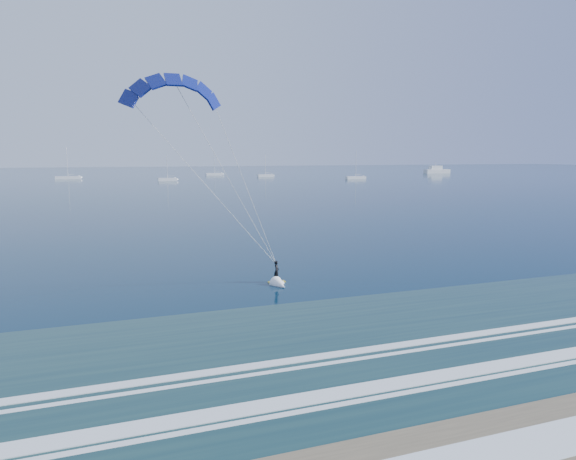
# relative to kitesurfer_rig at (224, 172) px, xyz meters

# --- Properties ---
(ground) EXTENTS (900.00, 900.00, 0.00)m
(ground) POSITION_rel_kitesurfer_rig_xyz_m (6.46, -23.81, -8.92)
(ground) COLOR #062B3C
(ground) RESTS_ON ground
(kitesurfer_rig) EXTENTS (13.47, 4.15, 16.75)m
(kitesurfer_rig) POSITION_rel_kitesurfer_rig_xyz_m (0.00, 0.00, 0.00)
(kitesurfer_rig) COLOR gold
(kitesurfer_rig) RESTS_ON ground
(motor_yacht) EXTENTS (15.15, 4.04, 6.24)m
(motor_yacht) POSITION_rel_kitesurfer_rig_xyz_m (167.24, 205.57, -7.27)
(motor_yacht) COLOR white
(motor_yacht) RESTS_ON ground
(sailboat_2) EXTENTS (10.13, 2.40, 13.47)m
(sailboat_2) POSITION_rel_kitesurfer_rig_xyz_m (-22.27, 200.38, -8.23)
(sailboat_2) COLOR white
(sailboat_2) RESTS_ON ground
(sailboat_3) EXTENTS (7.20, 2.40, 10.20)m
(sailboat_3) POSITION_rel_kitesurfer_rig_xyz_m (15.48, 169.06, -8.25)
(sailboat_3) COLOR white
(sailboat_3) RESTS_ON ground
(sailboat_4) EXTENTS (8.65, 2.40, 11.77)m
(sailboat_4) POSITION_rel_kitesurfer_rig_xyz_m (44.41, 218.25, -8.24)
(sailboat_4) COLOR white
(sailboat_4) RESTS_ON ground
(sailboat_5) EXTENTS (7.59, 2.40, 10.52)m
(sailboat_5) POSITION_rel_kitesurfer_rig_xyz_m (63.14, 192.54, -8.25)
(sailboat_5) COLOR white
(sailboat_5) RESTS_ON ground
(sailboat_6) EXTENTS (8.79, 2.40, 11.90)m
(sailboat_6) POSITION_rel_kitesurfer_rig_xyz_m (92.66, 158.63, -8.24)
(sailboat_6) COLOR white
(sailboat_6) RESTS_ON ground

